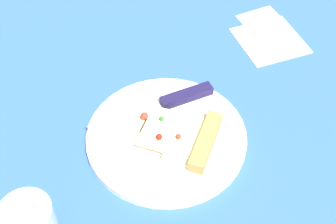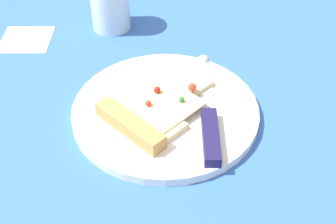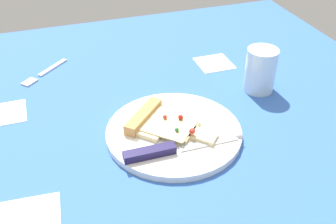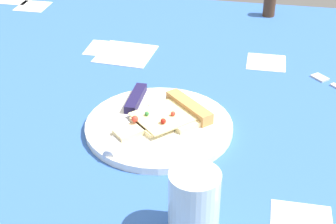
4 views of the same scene
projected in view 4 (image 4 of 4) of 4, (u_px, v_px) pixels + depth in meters
The scene contains 7 objects.
ground_plane at pixel (152, 115), 103.07cm from camera, with size 134.69×134.69×3.00cm.
plate at pixel (159, 126), 95.63cm from camera, with size 27.76×27.76×1.39cm, color white.
pizza_slice at pixel (170, 116), 96.09cm from camera, with size 17.75×17.88×2.56cm.
knife at pixel (130, 110), 98.02cm from camera, with size 2.27×24.01×2.45cm.
drinking_glass at pixel (194, 204), 70.49cm from camera, with size 7.26×7.26×10.55cm, color silver.
pepper_shaker at pixel (269, 5), 144.90cm from camera, with size 3.48×3.48×6.47cm, color #4C2D19.
napkin at pixel (126, 53), 124.25cm from camera, with size 13.00×13.00×0.40cm, color white.
Camera 4 is at (-19.86, 85.13, 53.15)cm, focal length 54.28 mm.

